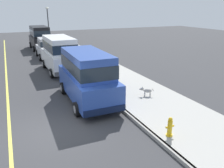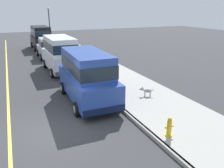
{
  "view_description": "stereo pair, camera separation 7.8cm",
  "coord_description": "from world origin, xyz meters",
  "px_view_note": "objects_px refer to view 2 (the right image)",
  "views": [
    {
      "loc": [
        -1.22,
        -8.1,
        4.53
      ],
      "look_at": [
        3.32,
        1.89,
        0.85
      ],
      "focal_mm": 36.76,
      "sensor_mm": 36.0,
      "label": 1
    },
    {
      "loc": [
        -1.15,
        -8.13,
        4.53
      ],
      "look_at": [
        3.32,
        1.89,
        0.85
      ],
      "focal_mm": 36.76,
      "sensor_mm": 36.0,
      "label": 2
    }
  ],
  "objects_px": {
    "car_white_van": "(60,52)",
    "street_lamp": "(49,22)",
    "car_blue_van": "(87,74)",
    "fire_hydrant": "(169,127)",
    "car_silver_hatchback": "(48,47)",
    "car_black_van": "(41,37)",
    "dog_grey": "(146,91)"
  },
  "relations": [
    {
      "from": "dog_grey",
      "to": "fire_hydrant",
      "type": "xyz_separation_m",
      "value": [
        -1.38,
        -3.69,
        0.05
      ]
    },
    {
      "from": "car_blue_van",
      "to": "car_silver_hatchback",
      "type": "relative_size",
      "value": 1.3
    },
    {
      "from": "car_white_van",
      "to": "fire_hydrant",
      "type": "xyz_separation_m",
      "value": [
        1.5,
        -10.95,
        -0.92
      ]
    },
    {
      "from": "car_white_van",
      "to": "car_silver_hatchback",
      "type": "relative_size",
      "value": 1.29
    },
    {
      "from": "fire_hydrant",
      "to": "street_lamp",
      "type": "relative_size",
      "value": 0.16
    },
    {
      "from": "car_black_van",
      "to": "street_lamp",
      "type": "xyz_separation_m",
      "value": [
        1.34,
        1.76,
        1.51
      ]
    },
    {
      "from": "car_black_van",
      "to": "fire_hydrant",
      "type": "xyz_separation_m",
      "value": [
        1.44,
        -21.48,
        -0.92
      ]
    },
    {
      "from": "fire_hydrant",
      "to": "car_white_van",
      "type": "bearing_deg",
      "value": 97.8
    },
    {
      "from": "car_blue_van",
      "to": "fire_hydrant",
      "type": "relative_size",
      "value": 6.82
    },
    {
      "from": "car_black_van",
      "to": "dog_grey",
      "type": "relative_size",
      "value": 7.19
    },
    {
      "from": "car_white_van",
      "to": "dog_grey",
      "type": "height_order",
      "value": "car_white_van"
    },
    {
      "from": "car_blue_van",
      "to": "street_lamp",
      "type": "xyz_separation_m",
      "value": [
        1.4,
        18.58,
        1.51
      ]
    },
    {
      "from": "car_silver_hatchback",
      "to": "car_black_van",
      "type": "bearing_deg",
      "value": 89.2
    },
    {
      "from": "street_lamp",
      "to": "car_white_van",
      "type": "bearing_deg",
      "value": -96.5
    },
    {
      "from": "dog_grey",
      "to": "street_lamp",
      "type": "xyz_separation_m",
      "value": [
        -1.48,
        19.56,
        2.48
      ]
    },
    {
      "from": "car_silver_hatchback",
      "to": "dog_grey",
      "type": "relative_size",
      "value": 5.56
    },
    {
      "from": "dog_grey",
      "to": "car_white_van",
      "type": "bearing_deg",
      "value": 111.59
    },
    {
      "from": "car_black_van",
      "to": "fire_hydrant",
      "type": "distance_m",
      "value": 21.55
    },
    {
      "from": "fire_hydrant",
      "to": "street_lamp",
      "type": "bearing_deg",
      "value": 90.25
    },
    {
      "from": "car_silver_hatchback",
      "to": "car_white_van",
      "type": "bearing_deg",
      "value": -89.82
    },
    {
      "from": "car_silver_hatchback",
      "to": "car_black_van",
      "type": "height_order",
      "value": "car_black_van"
    },
    {
      "from": "car_silver_hatchback",
      "to": "fire_hydrant",
      "type": "height_order",
      "value": "car_silver_hatchback"
    },
    {
      "from": "fire_hydrant",
      "to": "dog_grey",
      "type": "bearing_deg",
      "value": 69.54
    },
    {
      "from": "car_white_van",
      "to": "street_lamp",
      "type": "bearing_deg",
      "value": 83.5
    },
    {
      "from": "car_silver_hatchback",
      "to": "street_lamp",
      "type": "xyz_separation_m",
      "value": [
        1.42,
        7.07,
        1.93
      ]
    },
    {
      "from": "car_white_van",
      "to": "dog_grey",
      "type": "bearing_deg",
      "value": -68.41
    },
    {
      "from": "car_silver_hatchback",
      "to": "car_black_van",
      "type": "xyz_separation_m",
      "value": [
        0.07,
        5.3,
        0.42
      ]
    },
    {
      "from": "dog_grey",
      "to": "car_black_van",
      "type": "bearing_deg",
      "value": 99.0
    },
    {
      "from": "car_blue_van",
      "to": "car_white_van",
      "type": "distance_m",
      "value": 6.3
    },
    {
      "from": "car_silver_hatchback",
      "to": "car_black_van",
      "type": "relative_size",
      "value": 0.77
    },
    {
      "from": "car_white_van",
      "to": "fire_hydrant",
      "type": "relative_size",
      "value": 6.8
    },
    {
      "from": "car_white_van",
      "to": "car_black_van",
      "type": "xyz_separation_m",
      "value": [
        0.06,
        10.53,
        0.0
      ]
    }
  ]
}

